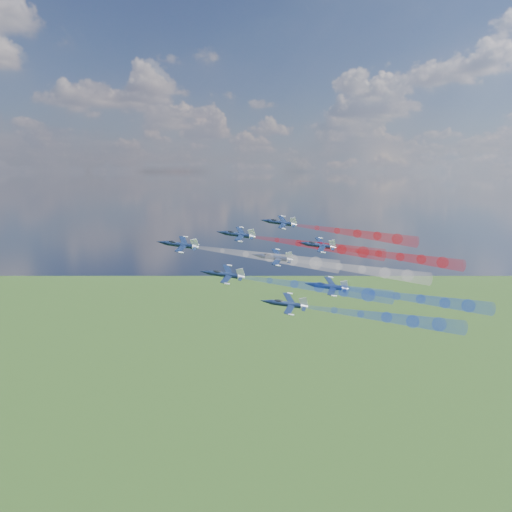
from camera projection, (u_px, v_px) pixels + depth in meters
jet_lead at (180, 245)px, 152.19m from camera, size 15.51×14.95×8.02m
trail_lead at (269, 257)px, 153.49m from camera, size 34.91×26.12×10.72m
jet_inner_left at (224, 275)px, 143.24m from camera, size 15.51×14.95×8.02m
trail_inner_left at (319, 288)px, 144.54m from camera, size 34.91×26.12×10.72m
jet_inner_right at (238, 235)px, 164.30m from camera, size 15.51×14.95×8.02m
trail_inner_right at (320, 246)px, 165.60m from camera, size 34.91×26.12×10.72m
jet_outer_left at (286, 304)px, 134.23m from camera, size 15.51×14.95×8.02m
trail_outer_left at (387, 317)px, 135.53m from camera, size 34.91×26.12×10.72m
jet_center_third at (274, 258)px, 154.02m from camera, size 15.51×14.95×8.02m
trail_center_third at (362, 270)px, 155.33m from camera, size 34.91×26.12×10.72m
jet_outer_right at (280, 223)px, 175.44m from camera, size 15.51×14.95×8.02m
trail_outer_right at (357, 234)px, 176.75m from camera, size 34.91×26.12×10.72m
jet_rear_left at (328, 287)px, 145.47m from camera, size 15.51×14.95×8.02m
trail_rear_left at (421, 299)px, 146.78m from camera, size 34.91×26.12×10.72m
jet_rear_right at (318, 245)px, 164.91m from camera, size 15.51×14.95×8.02m
trail_rear_right at (400, 257)px, 166.22m from camera, size 34.91×26.12×10.72m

